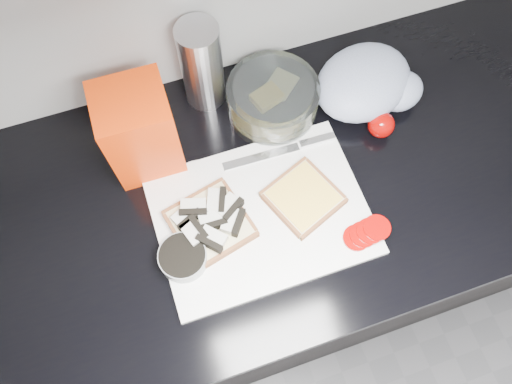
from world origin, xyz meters
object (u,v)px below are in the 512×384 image
bread_bag (140,131)px  steel_canister (202,66)px  cutting_board (261,215)px  glass_bowl (273,100)px

bread_bag → steel_canister: bread_bag is taller
cutting_board → bread_bag: size_ratio=1.97×
glass_bowl → cutting_board: bearing=-114.8°
cutting_board → glass_bowl: 0.24m
glass_bowl → bread_bag: 0.28m
glass_bowl → bread_bag: bread_bag is taller
steel_canister → glass_bowl: bearing=-34.1°
cutting_board → steel_canister: size_ratio=1.99×
glass_bowl → bread_bag: (-0.27, -0.02, 0.06)m
cutting_board → glass_bowl: glass_bowl is taller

